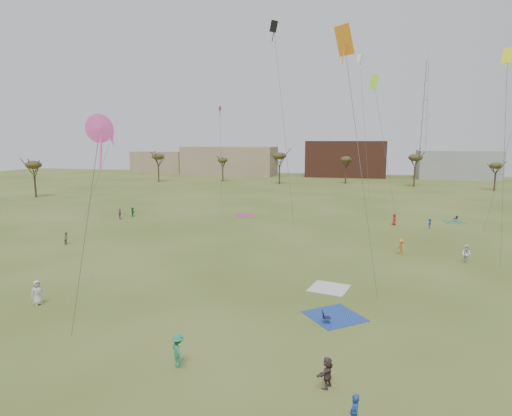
% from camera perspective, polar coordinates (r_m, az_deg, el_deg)
% --- Properties ---
extents(ground, '(260.00, 260.00, 0.00)m').
position_cam_1_polar(ground, '(32.95, -5.13, -12.76)').
color(ground, '#46581B').
rests_on(ground, ground).
extents(flyer_near_left, '(0.97, 1.11, 1.90)m').
position_cam_1_polar(flyer_near_left, '(36.32, -27.33, -10.07)').
color(flyer_near_left, silver).
rests_on(flyer_near_left, ground).
extents(flyer_near_center, '(1.35, 1.34, 1.87)m').
position_cam_1_polar(flyer_near_center, '(24.66, -10.45, -18.37)').
color(flyer_near_center, '#2B8157').
rests_on(flyer_near_center, ground).
extents(flyer_near_right, '(0.59, 0.75, 1.80)m').
position_cam_1_polar(flyer_near_right, '(20.14, 13.08, -25.45)').
color(flyer_near_right, navy).
rests_on(flyer_near_right, ground).
extents(spectator_fore_b, '(0.71, 0.82, 1.48)m').
position_cam_1_polar(spectator_fore_b, '(55.30, -24.12, -3.71)').
color(spectator_fore_b, '#827653').
rests_on(spectator_fore_b, ground).
extents(spectator_fore_c, '(1.01, 1.56, 1.61)m').
position_cam_1_polar(spectator_fore_c, '(22.92, 9.55, -20.99)').
color(spectator_fore_c, '#4F3D38').
rests_on(spectator_fore_c, ground).
extents(flyer_mid_b, '(1.03, 1.31, 1.77)m').
position_cam_1_polar(flyer_mid_b, '(48.42, 18.92, -4.97)').
color(flyer_mid_b, orange).
rests_on(flyer_mid_b, ground).
extents(spectator_mid_d, '(0.67, 1.10, 1.74)m').
position_cam_1_polar(spectator_mid_d, '(69.60, -17.85, -0.74)').
color(spectator_mid_d, '#AB479D').
rests_on(spectator_mid_d, ground).
extents(spectator_mid_e, '(1.14, 1.12, 1.85)m').
position_cam_1_polar(spectator_mid_e, '(47.76, 26.43, -5.58)').
color(spectator_mid_e, white).
rests_on(spectator_mid_e, ground).
extents(flyer_far_a, '(1.34, 1.26, 1.51)m').
position_cam_1_polar(flyer_far_a, '(71.67, -16.26, -0.49)').
color(flyer_far_a, '#287931').
rests_on(flyer_far_a, ground).
extents(flyer_far_b, '(0.83, 0.98, 1.71)m').
position_cam_1_polar(flyer_far_b, '(64.89, 18.09, -1.46)').
color(flyer_far_b, '#B5261F').
rests_on(flyer_far_b, ground).
extents(flyer_far_c, '(0.61, 0.95, 1.39)m').
position_cam_1_polar(flyer_far_c, '(64.22, 22.31, -1.95)').
color(flyer_far_c, navy).
rests_on(flyer_far_c, ground).
extents(blanket_blue, '(4.89, 4.89, 0.03)m').
position_cam_1_polar(blanket_blue, '(31.24, 10.52, -14.14)').
color(blanket_blue, '#24459D').
rests_on(blanket_blue, ground).
extents(blanket_cream, '(3.58, 3.58, 0.03)m').
position_cam_1_polar(blanket_cream, '(36.59, 9.80, -10.59)').
color(blanket_cream, silver).
rests_on(blanket_cream, ground).
extents(blanket_plum, '(3.44, 3.44, 0.03)m').
position_cam_1_polar(blanket_plum, '(69.10, -1.45, -1.10)').
color(blanket_plum, '#AF3677').
rests_on(blanket_plum, ground).
extents(blanket_olive, '(2.99, 2.99, 0.03)m').
position_cam_1_polar(blanket_olive, '(70.59, 25.14, -1.75)').
color(blanket_olive, '#308453').
rests_on(blanket_olive, ground).
extents(camp_chair_center, '(0.67, 0.64, 0.87)m').
position_cam_1_polar(camp_chair_center, '(29.96, 9.43, -14.61)').
color(camp_chair_center, '#141538').
rests_on(camp_chair_center, ground).
extents(camp_chair_right, '(0.68, 0.65, 0.87)m').
position_cam_1_polar(camp_chair_right, '(71.36, 25.22, -1.44)').
color(camp_chair_right, '#121333').
rests_on(camp_chair_right, ground).
extents(kites_aloft, '(60.07, 63.39, 26.19)m').
position_cam_1_polar(kites_aloft, '(54.34, 4.94, 18.35)').
color(kites_aloft, red).
rests_on(kites_aloft, ground).
extents(tree_line, '(117.44, 49.32, 8.91)m').
position_cam_1_polar(tree_line, '(108.89, 7.07, 6.32)').
color(tree_line, '#3A2B1E').
rests_on(tree_line, ground).
extents(building_tan, '(32.00, 14.00, 10.00)m').
position_cam_1_polar(building_tan, '(150.95, -3.56, 6.34)').
color(building_tan, '#937F60').
rests_on(building_tan, ground).
extents(building_brick, '(26.00, 16.00, 12.00)m').
position_cam_1_polar(building_brick, '(149.10, 11.97, 6.51)').
color(building_brick, brown).
rests_on(building_brick, ground).
extents(building_grey, '(24.00, 12.00, 9.00)m').
position_cam_1_polar(building_grey, '(150.09, 25.45, 5.27)').
color(building_grey, gray).
rests_on(building_grey, ground).
extents(building_tan_west, '(20.00, 12.00, 8.00)m').
position_cam_1_polar(building_tan_west, '(168.73, -12.65, 6.09)').
color(building_tan_west, '#937F60').
rests_on(building_tan_west, ground).
extents(radio_tower, '(1.51, 1.72, 41.00)m').
position_cam_1_polar(radio_tower, '(155.32, 21.63, 11.05)').
color(radio_tower, '#9EA3A8').
rests_on(radio_tower, ground).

